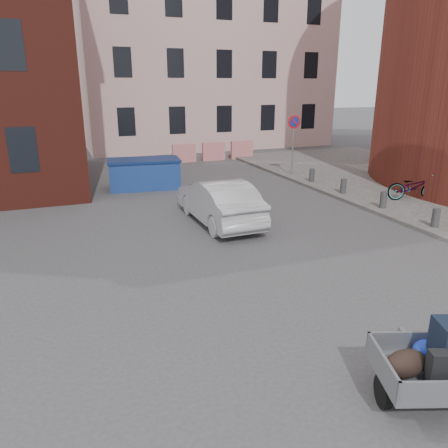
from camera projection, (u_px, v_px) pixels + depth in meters
name	position (u px, v px, depth m)	size (l,w,h in m)	color
ground	(267.00, 279.00, 9.55)	(120.00, 120.00, 0.00)	#38383A
building_pink	(202.00, 38.00, 28.99)	(16.00, 8.00, 14.00)	#D4A8A3
no_parking_sign	(294.00, 132.00, 19.42)	(0.60, 0.09, 2.65)	gray
bollards	(383.00, 200.00, 14.51)	(0.22, 9.02, 0.55)	#3A3A3D
barriers	(214.00, 151.00, 24.15)	(4.70, 0.18, 1.00)	red
trailer	(441.00, 366.00, 5.62)	(1.88, 1.98, 1.20)	black
dumpster	(144.00, 174.00, 17.68)	(3.01, 1.80, 1.20)	navy
silver_car	(219.00, 201.00, 13.25)	(1.42, 4.08, 1.34)	#A7A9AF
bicycle	(413.00, 187.00, 15.44)	(0.64, 1.83, 0.96)	black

